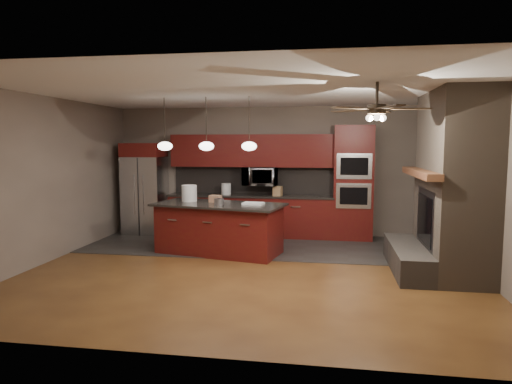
% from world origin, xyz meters
% --- Properties ---
extents(ground, '(7.00, 7.00, 0.00)m').
position_xyz_m(ground, '(0.00, 0.00, 0.00)').
color(ground, brown).
rests_on(ground, ground).
extents(ceiling, '(7.00, 6.00, 0.02)m').
position_xyz_m(ceiling, '(0.00, 0.00, 2.80)').
color(ceiling, white).
rests_on(ceiling, back_wall).
extents(back_wall, '(7.00, 0.02, 2.80)m').
position_xyz_m(back_wall, '(0.00, 3.00, 1.40)').
color(back_wall, gray).
rests_on(back_wall, ground).
extents(right_wall, '(0.02, 6.00, 2.80)m').
position_xyz_m(right_wall, '(3.50, 0.00, 1.40)').
color(right_wall, gray).
rests_on(right_wall, ground).
extents(left_wall, '(0.02, 6.00, 2.80)m').
position_xyz_m(left_wall, '(-3.50, 0.00, 1.40)').
color(left_wall, gray).
rests_on(left_wall, ground).
extents(slate_tile_patch, '(7.00, 2.40, 0.01)m').
position_xyz_m(slate_tile_patch, '(0.00, 1.80, 0.01)').
color(slate_tile_patch, '#2E2C29').
rests_on(slate_tile_patch, ground).
extents(fireplace_column, '(1.30, 2.10, 2.80)m').
position_xyz_m(fireplace_column, '(3.04, 0.40, 1.30)').
color(fireplace_column, brown).
rests_on(fireplace_column, ground).
extents(back_cabinetry, '(3.59, 0.64, 2.20)m').
position_xyz_m(back_cabinetry, '(-0.48, 2.74, 0.89)').
color(back_cabinetry, '#54180F').
rests_on(back_cabinetry, ground).
extents(oven_tower, '(0.80, 0.63, 2.38)m').
position_xyz_m(oven_tower, '(1.70, 2.69, 1.19)').
color(oven_tower, '#54180F').
rests_on(oven_tower, ground).
extents(microwave, '(0.73, 0.41, 0.50)m').
position_xyz_m(microwave, '(-0.27, 2.75, 1.30)').
color(microwave, silver).
rests_on(microwave, back_cabinetry).
extents(refrigerator, '(0.86, 0.75, 2.01)m').
position_xyz_m(refrigerator, '(-2.86, 2.62, 1.01)').
color(refrigerator, silver).
rests_on(refrigerator, ground).
extents(kitchen_island, '(2.50, 1.51, 0.92)m').
position_xyz_m(kitchen_island, '(-0.77, 1.03, 0.46)').
color(kitchen_island, '#54180F').
rests_on(kitchen_island, ground).
extents(white_bucket, '(0.34, 0.34, 0.31)m').
position_xyz_m(white_bucket, '(-1.40, 1.25, 1.07)').
color(white_bucket, white).
rests_on(white_bucket, kitchen_island).
extents(paint_can, '(0.22, 0.22, 0.11)m').
position_xyz_m(paint_can, '(-0.72, 0.84, 0.98)').
color(paint_can, '#9E9EA3').
rests_on(paint_can, kitchen_island).
extents(paint_tray, '(0.40, 0.30, 0.04)m').
position_xyz_m(paint_tray, '(-0.13, 1.00, 0.94)').
color(paint_tray, white).
rests_on(paint_tray, kitchen_island).
extents(cardboard_box, '(0.24, 0.20, 0.13)m').
position_xyz_m(cardboard_box, '(-0.88, 1.20, 0.99)').
color(cardboard_box, '#A47355').
rests_on(cardboard_box, kitchen_island).
extents(counter_bucket, '(0.23, 0.23, 0.24)m').
position_xyz_m(counter_bucket, '(-1.02, 2.70, 1.02)').
color(counter_bucket, white).
rests_on(counter_bucket, back_cabinetry).
extents(counter_box, '(0.21, 0.18, 0.20)m').
position_xyz_m(counter_box, '(0.12, 2.65, 1.00)').
color(counter_box, tan).
rests_on(counter_box, back_cabinetry).
extents(pendant_left, '(0.26, 0.26, 0.92)m').
position_xyz_m(pendant_left, '(-1.65, 0.70, 1.96)').
color(pendant_left, black).
rests_on(pendant_left, ceiling).
extents(pendant_center, '(0.26, 0.26, 0.92)m').
position_xyz_m(pendant_center, '(-0.90, 0.70, 1.96)').
color(pendant_center, black).
rests_on(pendant_center, ceiling).
extents(pendant_right, '(0.26, 0.26, 0.92)m').
position_xyz_m(pendant_right, '(-0.15, 0.70, 1.96)').
color(pendant_right, black).
rests_on(pendant_right, ceiling).
extents(ceiling_fan, '(1.27, 1.33, 0.41)m').
position_xyz_m(ceiling_fan, '(1.80, -0.80, 2.46)').
color(ceiling_fan, black).
rests_on(ceiling_fan, ceiling).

